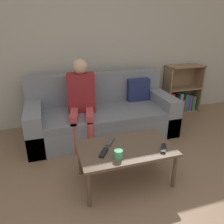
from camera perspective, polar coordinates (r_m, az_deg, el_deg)
name	(u,v)px	position (r m, az deg, el deg)	size (l,w,h in m)	color
wall_back	(82,44)	(3.63, -7.86, 17.28)	(12.00, 0.06, 2.60)	#B7B2A8
couch	(102,116)	(3.36, -2.55, -0.94)	(2.17, 0.91, 0.89)	gray
bookshelf	(180,95)	(4.38, 17.43, 4.38)	(0.69, 0.28, 0.89)	#8E7051
coffee_table	(126,151)	(2.33, 3.58, -10.05)	(0.98, 0.58, 0.42)	brown
person_adult	(81,96)	(3.08, -8.00, 4.22)	(0.45, 0.68, 1.17)	#C6474C
cup_near	(118,154)	(2.11, 1.69, -10.98)	(0.08, 0.08, 0.09)	#4CB77A
tv_remote_0	(104,152)	(2.20, -2.17, -10.51)	(0.13, 0.17, 0.02)	black
tv_remote_1	(110,142)	(2.37, -0.48, -7.78)	(0.14, 0.17, 0.02)	#47474C
tv_remote_2	(163,148)	(2.32, 13.29, -9.20)	(0.13, 0.17, 0.02)	black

